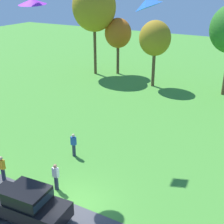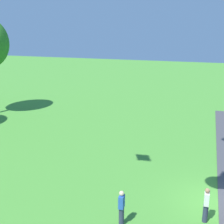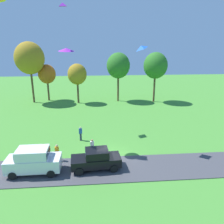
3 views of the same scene
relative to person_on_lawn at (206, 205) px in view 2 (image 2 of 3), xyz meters
name	(u,v)px [view 2 (image 2 of 3)]	position (x,y,z in m)	size (l,w,h in m)	color
ground_plane	(218,204)	(1.69, -0.62, -0.88)	(120.00, 120.00, 0.00)	#478E33
person_on_lawn	(206,205)	(0.00, 0.00, 0.00)	(0.36, 0.24, 1.71)	#2D334C
person_watching_sky	(121,208)	(-1.36, 3.62, 0.00)	(0.36, 0.24, 1.71)	#2D334C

